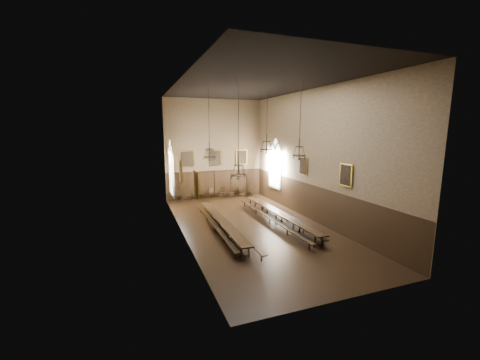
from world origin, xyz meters
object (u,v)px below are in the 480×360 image
chandelier_back_left (209,152)px  bench_right_outer (287,219)px  bench_right_inner (270,219)px  chair_2 (202,196)px  chandelier_front_left (239,168)px  chair_5 (232,194)px  bench_left_inner (230,224)px  chandelier_back_right (267,146)px  table_right (279,217)px  chair_1 (189,197)px  chair_4 (223,195)px  chair_0 (179,198)px  chair_6 (241,193)px  chair_7 (251,193)px  chair_3 (212,195)px  table_left (222,225)px  chandelier_front_right (299,150)px  bench_left_outer (215,227)px

chandelier_back_left → bench_right_outer: bearing=-23.3°
bench_right_inner → chair_2: 8.93m
chandelier_front_left → chair_5: bearing=73.4°
bench_right_inner → chandelier_back_left: size_ratio=2.20×
bench_left_inner → chandelier_back_right: bearing=34.8°
table_right → chair_1: bearing=118.6°
chair_4 → chair_5: chair_4 is taller
bench_right_inner → chair_5: chair_5 is taller
chair_0 → chair_4: bearing=-4.3°
chair_4 → chair_6: chair_4 is taller
chair_5 → chair_7: size_ratio=1.01×
chair_3 → bench_left_inner: bearing=-108.8°
chair_0 → chair_3: (3.02, 0.02, 0.00)m
table_left → chair_7: chair_7 is taller
table_left → bench_left_inner: table_left is taller
chair_5 → chandelier_front_right: size_ratio=0.20×
bench_left_inner → bench_left_outer: bearing=178.2°
chandelier_back_right → chair_3: bearing=113.5°
table_right → bench_left_inner: table_right is taller
table_left → bench_left_inner: size_ratio=0.86×
bench_right_inner → chair_5: 8.37m
bench_right_inner → chair_4: (-0.79, 8.42, 0.01)m
chair_2 → chandelier_back_right: 8.52m
chair_4 → chandelier_back_right: chandelier_back_right is taller
chair_2 → chair_7: (4.87, -0.08, -0.02)m
bench_left_inner → chair_5: bearing=70.7°
bench_right_inner → chandelier_back_right: bearing=71.2°
chair_5 → bench_left_outer: bearing=-102.7°
bench_left_inner → bench_right_outer: bench_left_inner is taller
chair_2 → chair_5: size_ratio=1.05×
bench_left_inner → chair_6: chair_6 is taller
bench_left_outer → table_right: bearing=0.5°
chair_0 → bench_right_outer: bearing=-59.2°
chair_0 → chair_7: (6.90, -0.03, -0.04)m
table_right → bench_right_inner: 0.66m
bench_right_outer → chair_0: (-6.02, 8.64, 0.04)m
chair_6 → chandelier_back_left: bearing=-136.7°
chair_6 → chandelier_front_left: size_ratio=0.18×
chair_0 → chandelier_front_right: bearing=-67.3°
table_right → chair_7: bearing=80.2°
chair_5 → chair_2: bearing=-169.9°
bench_left_inner → chair_6: 9.43m
chair_6 → chair_5: bearing=172.6°
bench_left_outer → chandelier_front_left: bearing=-68.8°
bench_left_inner → bench_right_outer: 4.10m
bench_left_inner → chandelier_front_left: chandelier_front_left is taller
table_left → chandelier_back_left: chandelier_back_left is taller
chair_0 → chair_5: chair_0 is taller
bench_right_outer → bench_left_inner: bearing=178.9°
table_right → bench_right_outer: (0.58, -0.15, -0.12)m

